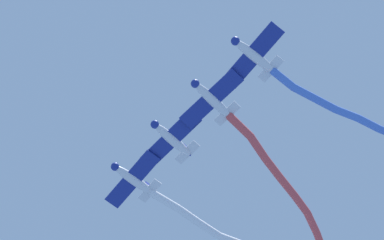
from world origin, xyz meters
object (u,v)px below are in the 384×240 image
object	(u,v)px
airplane_right_wing	(211,99)
airplane_lead	(133,179)
airplane_left_wing	(171,139)
airplane_slot	(253,55)

from	to	relation	value
airplane_right_wing	airplane_lead	bearing A→B (deg)	-92.63
airplane_lead	airplane_left_wing	distance (m)	6.09
airplane_left_wing	airplane_right_wing	size ratio (longest dim) A/B	1.01
airplane_lead	airplane_left_wing	size ratio (longest dim) A/B	1.04
airplane_lead	airplane_slot	world-z (taller)	airplane_slot
airplane_right_wing	airplane_slot	bearing A→B (deg)	87.37
airplane_left_wing	airplane_slot	world-z (taller)	same
airplane_lead	airplane_slot	xyz separation A→B (m)	(-14.18, -11.41, 0.30)
airplane_right_wing	airplane_left_wing	bearing A→B (deg)	-92.63
airplane_left_wing	airplane_right_wing	distance (m)	6.08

